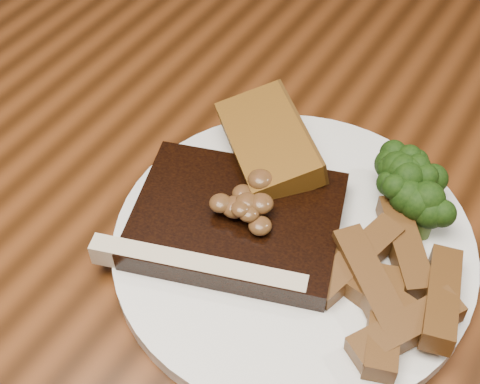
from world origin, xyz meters
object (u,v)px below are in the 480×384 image
(dining_table, at_px, (224,274))
(steak, at_px, (237,221))
(plate, at_px, (293,246))
(garlic_bread, at_px, (267,159))
(chair_far, at_px, (352,73))
(potato_wedges, at_px, (391,271))

(dining_table, bearing_deg, steak, -33.04)
(plate, height_order, garlic_bread, garlic_bread)
(chair_far, bearing_deg, plate, 84.64)
(steak, bearing_deg, potato_wedges, -8.75)
(chair_far, distance_m, steak, 0.67)
(dining_table, relative_size, plate, 5.48)
(steak, bearing_deg, plate, -0.12)
(garlic_bread, bearing_deg, steak, -37.68)
(plate, bearing_deg, steak, -161.58)
(potato_wedges, bearing_deg, garlic_bread, 159.82)
(plate, distance_m, garlic_bread, 0.09)
(potato_wedges, bearing_deg, dining_table, -178.03)
(plate, bearing_deg, garlic_bread, 135.79)
(plate, height_order, steak, steak)
(garlic_bread, height_order, potato_wedges, same)
(steak, relative_size, potato_wedges, 1.44)
(plate, relative_size, steak, 1.79)
(plate, distance_m, steak, 0.05)
(dining_table, xyz_separation_m, chair_far, (-0.11, 0.56, -0.19))
(dining_table, relative_size, potato_wedges, 14.19)
(plate, xyz_separation_m, steak, (-0.04, -0.01, 0.02))
(dining_table, xyz_separation_m, potato_wedges, (0.15, 0.01, 0.12))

